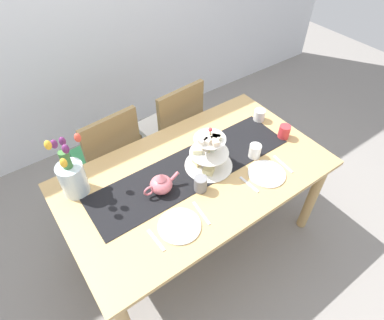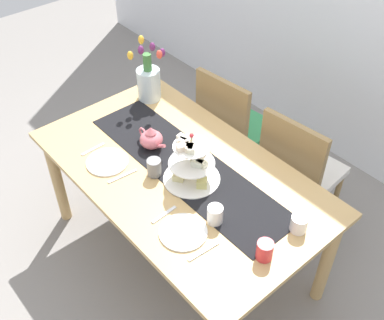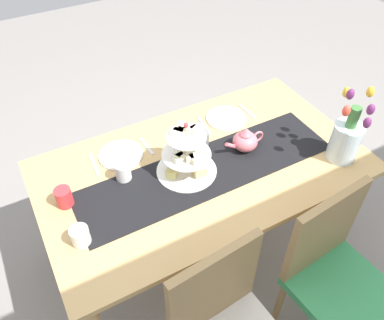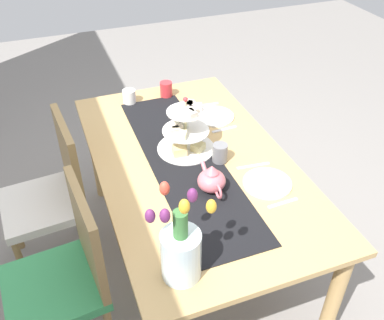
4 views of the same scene
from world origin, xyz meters
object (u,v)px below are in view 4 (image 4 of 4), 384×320
(dinner_plate_left, at_px, (267,183))
(dinner_plate_right, at_px, (214,116))
(teapot, at_px, (212,180))
(mug_orange, at_px, (166,89))
(tulip_vase, at_px, (181,250))
(tiered_cake_stand, at_px, (185,132))
(chair_right, at_px, (53,191))
(fork_left, at_px, (283,203))
(chair_left, at_px, (67,272))
(knife_left, at_px, (253,166))
(dining_table, at_px, (192,174))
(mug_white_text, at_px, (186,111))
(fork_right, at_px, (224,129))
(knife_right, at_px, (205,105))
(mug_grey, at_px, (220,153))
(cream_jug, at_px, (129,97))

(dinner_plate_left, relative_size, dinner_plate_right, 1.00)
(teapot, xyz_separation_m, mug_orange, (0.93, -0.08, -0.01))
(tulip_vase, bearing_deg, mug_orange, -15.39)
(tiered_cake_stand, bearing_deg, chair_right, 75.49)
(dinner_plate_right, bearing_deg, fork_left, 180.00)
(tulip_vase, relative_size, dinner_plate_left, 1.81)
(chair_left, distance_m, knife_left, 1.00)
(dining_table, xyz_separation_m, teapot, (-0.25, 0.00, 0.16))
(fork_left, height_order, knife_left, same)
(dinner_plate_right, height_order, mug_white_text, mug_white_text)
(teapot, height_order, dinner_plate_right, teapot)
(dinner_plate_right, relative_size, mug_orange, 2.42)
(fork_left, distance_m, knife_left, 0.29)
(fork_right, height_order, knife_right, same)
(teapot, distance_m, mug_white_text, 0.65)
(dinner_plate_right, bearing_deg, teapot, 155.98)
(fork_left, xyz_separation_m, mug_grey, (0.39, 0.14, 0.05))
(chair_left, distance_m, fork_right, 1.11)
(dining_table, bearing_deg, mug_white_text, -15.03)
(mug_orange, bearing_deg, cream_jug, 90.57)
(cream_jug, distance_m, knife_right, 0.46)
(mug_orange, bearing_deg, tulip_vase, 164.61)
(chair_left, distance_m, dinner_plate_left, 0.99)
(chair_left, bearing_deg, tulip_vase, -130.10)
(teapot, xyz_separation_m, tulip_vase, (-0.40, 0.29, 0.07))
(dining_table, bearing_deg, chair_left, 113.18)
(chair_right, distance_m, tiered_cake_stand, 0.79)
(chair_right, xyz_separation_m, tiered_cake_stand, (-0.18, -0.70, 0.33))
(teapot, height_order, fork_right, teapot)
(dinner_plate_right, bearing_deg, cream_jug, 51.25)
(chair_left, distance_m, cream_jug, 1.15)
(cream_jug, xyz_separation_m, fork_left, (-1.13, -0.42, -0.04))
(dining_table, distance_m, mug_white_text, 0.43)
(dining_table, relative_size, chair_right, 1.81)
(knife_right, relative_size, mug_white_text, 1.79)
(knife_right, xyz_separation_m, mug_orange, (0.20, 0.18, 0.04))
(teapot, height_order, knife_right, teapot)
(fork_right, bearing_deg, tiered_cake_stand, 111.23)
(fork_right, distance_m, mug_orange, 0.52)
(mug_white_text, bearing_deg, fork_left, -169.15)
(cream_jug, xyz_separation_m, mug_orange, (0.00, -0.24, 0.01))
(knife_left, xyz_separation_m, knife_right, (0.64, 0.00, 0.00))
(mug_white_text, bearing_deg, fork_right, -139.92)
(chair_left, bearing_deg, knife_right, -50.78)
(dinner_plate_left, distance_m, mug_white_text, 0.71)
(mug_grey, distance_m, mug_white_text, 0.45)
(fork_right, bearing_deg, chair_right, 85.42)
(knife_left, distance_m, dinner_plate_right, 0.50)
(dinner_plate_left, bearing_deg, chair_right, 59.12)
(chair_right, relative_size, knife_left, 5.35)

